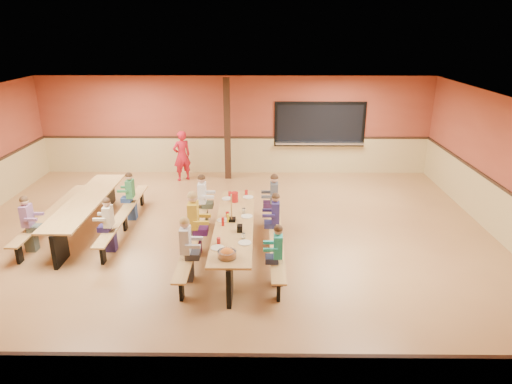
{
  "coord_description": "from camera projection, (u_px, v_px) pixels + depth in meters",
  "views": [
    {
      "loc": [
        0.79,
        -8.87,
        4.41
      ],
      "look_at": [
        0.7,
        0.01,
        1.15
      ],
      "focal_mm": 32.0,
      "sensor_mm": 36.0,
      "label": 1
    }
  ],
  "objects": [
    {
      "name": "ground",
      "position": [
        224.0,
        242.0,
        9.86
      ],
      "size": [
        12.0,
        12.0,
        0.0
      ],
      "primitive_type": "plane",
      "color": "#936237",
      "rests_on": "ground"
    },
    {
      "name": "room_envelope",
      "position": [
        223.0,
        212.0,
        9.62
      ],
      "size": [
        12.04,
        10.04,
        3.02
      ],
      "color": "brown",
      "rests_on": "ground"
    },
    {
      "name": "kitchen_pass_through",
      "position": [
        320.0,
        126.0,
        13.97
      ],
      "size": [
        2.78,
        0.28,
        1.38
      ],
      "color": "black",
      "rests_on": "ground"
    },
    {
      "name": "structural_post",
      "position": [
        227.0,
        130.0,
        13.47
      ],
      "size": [
        0.18,
        0.18,
        3.0
      ],
      "primitive_type": "cube",
      "color": "black",
      "rests_on": "ground"
    },
    {
      "name": "cafeteria_table_main",
      "position": [
        235.0,
        232.0,
        9.08
      ],
      "size": [
        1.91,
        3.7,
        0.74
      ],
      "color": "#B58648",
      "rests_on": "ground"
    },
    {
      "name": "cafeteria_table_second",
      "position": [
        87.0,
        208.0,
        10.27
      ],
      "size": [
        1.91,
        3.7,
        0.74
      ],
      "color": "#B58648",
      "rests_on": "ground"
    },
    {
      "name": "seated_child_white_left",
      "position": [
        186.0,
        250.0,
        8.19
      ],
      "size": [
        0.38,
        0.31,
        1.23
      ],
      "primitive_type": null,
      "color": "silver",
      "rests_on": "ground"
    },
    {
      "name": "seated_adult_yellow",
      "position": [
        194.0,
        224.0,
        9.15
      ],
      "size": [
        0.42,
        0.35,
        1.32
      ],
      "primitive_type": null,
      "color": "gold",
      "rests_on": "ground"
    },
    {
      "name": "seated_child_grey_left",
      "position": [
        202.0,
        201.0,
        10.49
      ],
      "size": [
        0.37,
        0.31,
        1.22
      ],
      "primitive_type": null,
      "color": "white",
      "rests_on": "ground"
    },
    {
      "name": "seated_child_teal_right",
      "position": [
        278.0,
        256.0,
        8.07
      ],
      "size": [
        0.34,
        0.28,
        1.14
      ],
      "primitive_type": null,
      "color": "teal",
      "rests_on": "ground"
    },
    {
      "name": "seated_child_navy_right",
      "position": [
        275.0,
        221.0,
        9.47
      ],
      "size": [
        0.35,
        0.29,
        1.18
      ],
      "primitive_type": null,
      "color": "navy",
      "rests_on": "ground"
    },
    {
      "name": "seated_child_char_right",
      "position": [
        274.0,
        200.0,
        10.5
      ],
      "size": [
        0.38,
        0.31,
        1.23
      ],
      "primitive_type": null,
      "color": "#4A4C53",
      "rests_on": "ground"
    },
    {
      "name": "seated_child_purple_sec",
      "position": [
        28.0,
        224.0,
        9.29
      ],
      "size": [
        0.36,
        0.29,
        1.18
      ],
      "primitive_type": null,
      "color": "#7E537C",
      "rests_on": "ground"
    },
    {
      "name": "seated_child_green_sec",
      "position": [
        131.0,
        196.0,
        10.84
      ],
      "size": [
        0.34,
        0.28,
        1.16
      ],
      "primitive_type": null,
      "color": "#337C45",
      "rests_on": "ground"
    },
    {
      "name": "seated_child_tan_sec",
      "position": [
        109.0,
        225.0,
        9.29
      ],
      "size": [
        0.34,
        0.28,
        1.15
      ],
      "primitive_type": null,
      "color": "beige",
      "rests_on": "ground"
    },
    {
      "name": "standing_woman",
      "position": [
        182.0,
        156.0,
        13.55
      ],
      "size": [
        0.66,
        0.6,
        1.51
      ],
      "primitive_type": "imported",
      "rotation": [
        0.0,
        0.0,
        3.71
      ],
      "color": "red",
      "rests_on": "ground"
    },
    {
      "name": "punch_pitcher",
      "position": [
        235.0,
        197.0,
        10.03
      ],
      "size": [
        0.16,
        0.16,
        0.22
      ],
      "primitive_type": "cylinder",
      "color": "#AD1717",
      "rests_on": "cafeteria_table_main"
    },
    {
      "name": "chip_bowl",
      "position": [
        227.0,
        254.0,
        7.62
      ],
      "size": [
        0.32,
        0.32,
        0.15
      ],
      "primitive_type": null,
      "color": "orange",
      "rests_on": "cafeteria_table_main"
    },
    {
      "name": "napkin_dispenser",
      "position": [
        240.0,
        228.0,
        8.6
      ],
      "size": [
        0.1,
        0.14,
        0.13
      ],
      "primitive_type": "cube",
      "color": "black",
      "rests_on": "cafeteria_table_main"
    },
    {
      "name": "condiment_mustard",
      "position": [
        228.0,
        218.0,
        9.0
      ],
      "size": [
        0.06,
        0.06,
        0.17
      ],
      "primitive_type": "cylinder",
      "color": "yellow",
      "rests_on": "cafeteria_table_main"
    },
    {
      "name": "condiment_ketchup",
      "position": [
        223.0,
        222.0,
        8.84
      ],
      "size": [
        0.06,
        0.06,
        0.17
      ],
      "primitive_type": "cylinder",
      "color": "#B2140F",
      "rests_on": "cafeteria_table_main"
    },
    {
      "name": "table_paddle",
      "position": [
        232.0,
        215.0,
        9.03
      ],
      "size": [
        0.16,
        0.16,
        0.56
      ],
      "color": "black",
      "rests_on": "cafeteria_table_main"
    },
    {
      "name": "place_settings",
      "position": [
        234.0,
        220.0,
        8.99
      ],
      "size": [
        0.65,
        3.3,
        0.11
      ],
      "primitive_type": null,
      "color": "beige",
      "rests_on": "cafeteria_table_main"
    }
  ]
}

